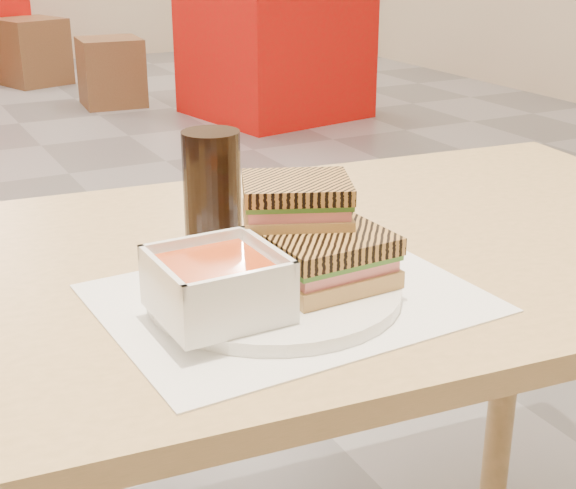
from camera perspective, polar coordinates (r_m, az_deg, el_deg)
name	(u,v)px	position (r m, az deg, el deg)	size (l,w,h in m)	color
main_table	(321,327)	(1.10, 2.25, -5.67)	(1.26, 0.81, 0.75)	tan
tray_liner	(289,298)	(0.91, 0.06, -3.71)	(0.41, 0.32, 0.00)	white
plate	(275,292)	(0.91, -0.92, -3.26)	(0.28, 0.28, 0.01)	white
soup_bowl	(217,287)	(0.83, -4.87, -2.92)	(0.12, 0.12, 0.06)	white
panini_lower	(329,259)	(0.90, 2.81, -0.97)	(0.13, 0.11, 0.06)	tan
panini_upper	(297,202)	(0.93, 0.59, 2.92)	(0.15, 0.14, 0.05)	tan
cola_glass	(212,192)	(1.02, -5.22, 3.59)	(0.07, 0.07, 0.15)	black
bg_table_1	(274,50)	(5.34, -0.95, 13.17)	(1.06, 1.06, 0.81)	#BF0605
bg_chair_1l	(111,72)	(5.78, -12.03, 11.50)	(0.43, 0.43, 0.44)	brown
bg_chair_1r	(294,62)	(6.00, 0.39, 12.38)	(0.51, 0.51, 0.47)	brown
bg_chair_2r	(32,52)	(6.73, -17.16, 12.53)	(0.55, 0.55, 0.49)	brown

